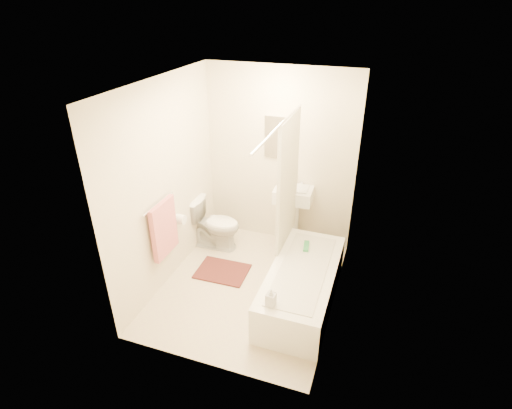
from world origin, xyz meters
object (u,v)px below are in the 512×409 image
(soap_bottle, at_px, (271,297))
(sink, at_px, (293,214))
(bathtub, at_px, (302,285))
(bath_mat, at_px, (222,271))
(toilet, at_px, (215,224))

(soap_bottle, bearing_deg, sink, 97.47)
(bathtub, bearing_deg, soap_bottle, -104.46)
(bathtub, bearing_deg, sink, 109.97)
(sink, height_order, bath_mat, sink)
(bath_mat, bearing_deg, toilet, 121.94)
(toilet, relative_size, sink, 0.73)
(toilet, relative_size, bathtub, 0.44)
(sink, relative_size, soap_bottle, 4.84)
(sink, distance_m, bath_mat, 1.22)
(toilet, bearing_deg, soap_bottle, -139.52)
(toilet, xyz_separation_m, bathtub, (1.40, -0.73, -0.12))
(bathtub, height_order, soap_bottle, soap_bottle)
(sink, xyz_separation_m, soap_bottle, (0.23, -1.76, 0.07))
(sink, xyz_separation_m, bath_mat, (-0.67, -0.90, -0.47))
(bathtub, bearing_deg, toilet, 152.59)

